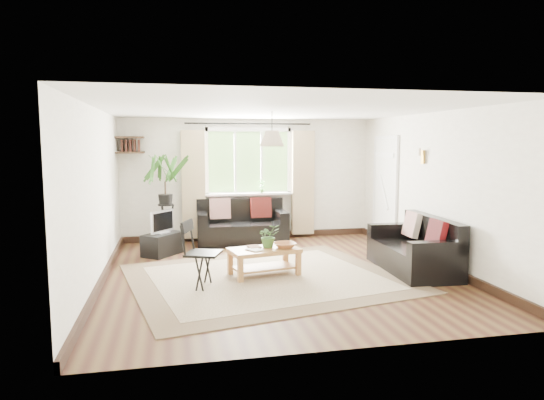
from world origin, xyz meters
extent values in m
plane|color=black|center=(0.00, 0.00, 0.00)|extent=(5.50, 5.50, 0.00)
plane|color=white|center=(0.00, 0.00, 2.40)|extent=(5.50, 5.50, 0.00)
cube|color=silver|center=(0.00, 2.75, 1.20)|extent=(5.00, 0.02, 2.40)
cube|color=silver|center=(0.00, -2.75, 1.20)|extent=(5.00, 0.02, 2.40)
cube|color=silver|center=(-2.50, 0.00, 1.20)|extent=(0.02, 5.50, 2.40)
cube|color=silver|center=(2.50, 0.00, 1.20)|extent=(0.02, 5.50, 2.40)
cube|color=beige|center=(-0.21, -0.25, 0.01)|extent=(4.27, 3.86, 0.02)
cube|color=silver|center=(2.47, 1.70, 1.00)|extent=(0.06, 0.96, 2.06)
imported|color=#325A24|center=(-0.14, -0.03, 0.58)|extent=(0.36, 0.32, 0.34)
imported|color=#9F6037|center=(0.08, -0.12, 0.44)|extent=(0.36, 0.36, 0.08)
imported|color=white|center=(-0.45, -0.23, 0.41)|extent=(0.26, 0.28, 0.02)
imported|color=brown|center=(-0.44, -0.03, 0.42)|extent=(0.21, 0.26, 0.02)
cube|color=black|center=(-1.69, 1.57, 0.19)|extent=(0.75, 0.79, 0.38)
imported|color=#2D6023|center=(0.25, 2.63, 1.06)|extent=(0.14, 0.10, 0.27)
camera|label=1|loc=(-1.50, -6.86, 1.92)|focal=32.00mm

